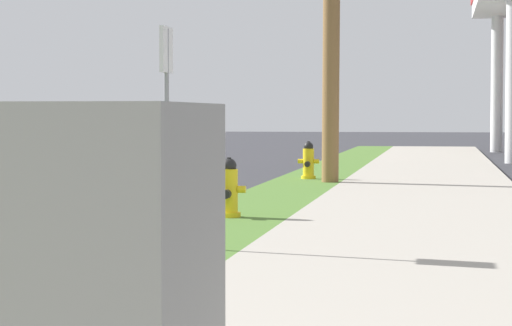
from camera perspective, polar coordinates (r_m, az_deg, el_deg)
name	(u,v)px	position (r m, az deg, el deg)	size (l,w,h in m)	color
fire_hydrant_second	(229,191)	(13.07, -1.48, -1.53)	(0.42, 0.38, 0.74)	yellow
fire_hydrant_third	(308,162)	(20.81, 2.87, 0.03)	(0.42, 0.37, 0.74)	yellow
street_sign_post	(166,90)	(10.11, -4.89, 3.97)	(0.05, 0.36, 2.12)	gray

